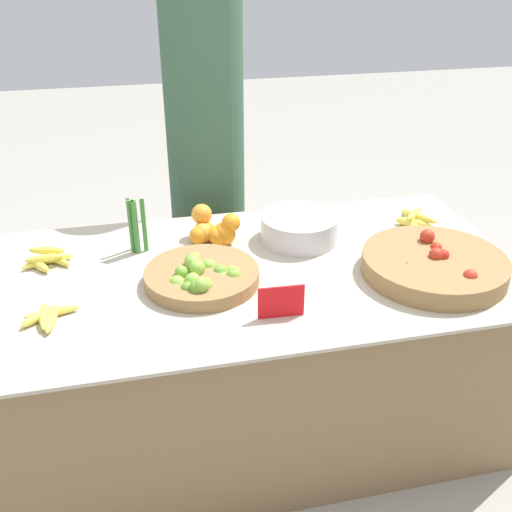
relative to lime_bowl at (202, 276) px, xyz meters
name	(u,v)px	position (x,y,z in m)	size (l,w,h in m)	color
ground_plane	(256,416)	(0.19, 0.05, -0.69)	(12.00, 12.00, 0.00)	#A39E93
market_table	(256,348)	(0.19, 0.05, -0.36)	(1.78, 0.95, 0.66)	olive
lime_bowl	(202,276)	(0.00, 0.00, 0.00)	(0.37, 0.37, 0.09)	olive
tomato_basket	(435,265)	(0.76, -0.11, 0.01)	(0.48, 0.48, 0.11)	olive
orange_pile	(214,230)	(0.09, 0.29, 0.02)	(0.18, 0.16, 0.13)	orange
metal_bowl	(299,228)	(0.39, 0.23, 0.02)	(0.28, 0.28, 0.10)	silver
price_sign	(281,302)	(0.20, -0.24, 0.02)	(0.14, 0.01, 0.10)	red
veg_bundle	(136,226)	(-0.19, 0.27, 0.07)	(0.06, 0.05, 0.20)	#4C8E42
banana_bunch_back_center	(47,316)	(-0.47, -0.11, -0.01)	(0.17, 0.16, 0.03)	#EFDB4C
banana_bunch_front_center	(414,219)	(0.87, 0.26, -0.01)	(0.15, 0.21, 0.05)	#EFDB4C
banana_bunch_middle_right	(48,259)	(-0.49, 0.24, -0.01)	(0.17, 0.15, 0.05)	#EFDB4C
vendor_person	(206,152)	(0.15, 0.86, 0.12)	(0.34, 0.34, 1.75)	#385B42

